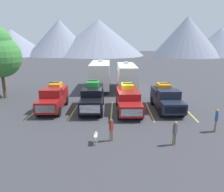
{
  "coord_description": "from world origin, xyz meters",
  "views": [
    {
      "loc": [
        0.53,
        -19.53,
        6.48
      ],
      "look_at": [
        0.0,
        0.3,
        1.2
      ],
      "focal_mm": 33.32,
      "sensor_mm": 36.0,
      "label": 1
    }
  ],
  "objects": [
    {
      "name": "person_c",
      "position": [
        0.14,
        -6.85,
        0.89
      ],
      "size": [
        0.29,
        0.28,
        1.54
      ],
      "color": "#726047",
      "rests_on": "ground"
    },
    {
      "name": "lot_stripe_c",
      "position": [
        0.0,
        -0.7,
        0.0
      ],
      "size": [
        0.12,
        5.5,
        0.01
      ],
      "primitive_type": "cube",
      "color": "gold",
      "rests_on": "ground"
    },
    {
      "name": "person_a",
      "position": [
        4.19,
        -7.31,
        0.93
      ],
      "size": [
        0.31,
        0.29,
        1.62
      ],
      "color": "#726047",
      "rests_on": "ground"
    },
    {
      "name": "pickup_truck_b",
      "position": [
        -1.87,
        -0.28,
        1.24
      ],
      "size": [
        2.32,
        5.58,
        2.73
      ],
      "color": "black",
      "rests_on": "ground"
    },
    {
      "name": "dog",
      "position": [
        -0.86,
        -7.2,
        0.47
      ],
      "size": [
        0.27,
        0.84,
        0.69
      ],
      "color": "beige",
      "rests_on": "ground"
    },
    {
      "name": "person_b",
      "position": [
        7.74,
        -5.19,
        1.0
      ],
      "size": [
        0.29,
        0.35,
        1.73
      ],
      "color": "#726047",
      "rests_on": "ground"
    },
    {
      "name": "mountain_ridge",
      "position": [
        -4.62,
        76.12,
        7.41
      ],
      "size": [
        121.59,
        41.39,
        16.48
      ],
      "color": "gray",
      "rests_on": "ground"
    },
    {
      "name": "pickup_truck_d",
      "position": [
        5.24,
        -0.09,
        1.14
      ],
      "size": [
        2.4,
        5.49,
        2.49
      ],
      "color": "black",
      "rests_on": "ground"
    },
    {
      "name": "ground_plane",
      "position": [
        0.0,
        0.0,
        0.0
      ],
      "size": [
        240.0,
        240.0,
        0.0
      ],
      "primitive_type": "plane",
      "color": "#38383D"
    },
    {
      "name": "lot_stripe_a",
      "position": [
        -7.23,
        -0.7,
        0.0
      ],
      "size": [
        0.12,
        5.5,
        0.01
      ],
      "primitive_type": "cube",
      "color": "gold",
      "rests_on": "ground"
    },
    {
      "name": "lot_stripe_e",
      "position": [
        7.23,
        -0.7,
        0.0
      ],
      "size": [
        0.12,
        5.5,
        0.01
      ],
      "primitive_type": "cube",
      "color": "gold",
      "rests_on": "ground"
    },
    {
      "name": "pickup_truck_c",
      "position": [
        1.56,
        -0.58,
        1.14
      ],
      "size": [
        2.39,
        5.85,
        2.54
      ],
      "color": "maroon",
      "rests_on": "ground"
    },
    {
      "name": "camper_trailer_a",
      "position": [
        -1.82,
        8.69,
        2.08
      ],
      "size": [
        2.82,
        9.11,
        3.94
      ],
      "color": "white",
      "rests_on": "ground"
    },
    {
      "name": "lot_stripe_d",
      "position": [
        3.61,
        -0.7,
        0.0
      ],
      "size": [
        0.12,
        5.5,
        0.01
      ],
      "primitive_type": "cube",
      "color": "gold",
      "rests_on": "ground"
    },
    {
      "name": "camper_trailer_b",
      "position": [
        1.77,
        8.46,
        1.93
      ],
      "size": [
        2.58,
        8.7,
        3.66
      ],
      "color": "white",
      "rests_on": "ground"
    },
    {
      "name": "pickup_truck_a",
      "position": [
        -5.64,
        -0.39,
        1.18
      ],
      "size": [
        2.27,
        5.29,
        2.55
      ],
      "color": "maroon",
      "rests_on": "ground"
    },
    {
      "name": "lot_stripe_b",
      "position": [
        -3.61,
        -0.7,
        0.0
      ],
      "size": [
        0.12,
        5.5,
        0.01
      ],
      "primitive_type": "cube",
      "color": "gold",
      "rests_on": "ground"
    }
  ]
}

